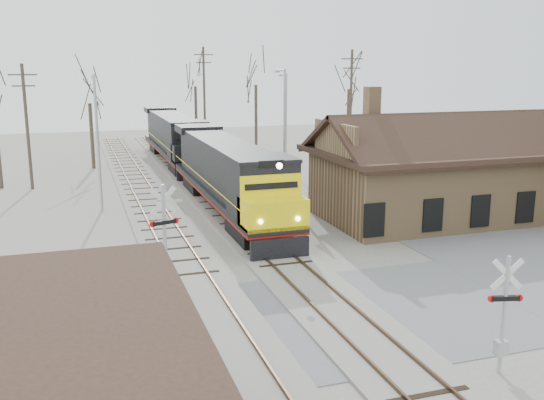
{
  "coord_description": "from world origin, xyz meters",
  "views": [
    {
      "loc": [
        -8.9,
        -19.25,
        9.14
      ],
      "look_at": [
        0.28,
        9.0,
        2.51
      ],
      "focal_mm": 40.0,
      "sensor_mm": 36.0,
      "label": 1
    }
  ],
  "objects": [
    {
      "name": "crossbuck_far",
      "position": [
        -5.72,
        4.72,
        2.07
      ],
      "size": [
        1.24,
        0.44,
        4.46
      ],
      "rotation": [
        0.0,
        0.0,
        3.43
      ],
      "color": "#A5A8AD",
      "rests_on": "ground"
    },
    {
      "name": "utility_pole_c",
      "position": [
        14.56,
        30.28,
        5.47
      ],
      "size": [
        2.0,
        0.24,
        10.48
      ],
      "color": "#382D23",
      "rests_on": "ground"
    },
    {
      "name": "tree_b",
      "position": [
        -7.53,
        37.25,
        6.79
      ],
      "size": [
        3.9,
        3.9,
        9.54
      ],
      "color": "#382D23",
      "rests_on": "ground"
    },
    {
      "name": "crossbuck_near",
      "position": [
        2.84,
        -5.41,
        1.77
      ],
      "size": [
        1.05,
        0.34,
        3.72
      ],
      "rotation": [
        0.0,
        0.0,
        -0.24
      ],
      "color": "#A5A8AD",
      "rests_on": "ground"
    },
    {
      "name": "locomotive_trailing",
      "position": [
        0.0,
        38.06,
        2.45
      ],
      "size": [
        3.14,
        21.02,
        4.42
      ],
      "color": "black",
      "rests_on": "ground"
    },
    {
      "name": "streetlight_a",
      "position": [
        -7.6,
        20.28,
        4.83
      ],
      "size": [
        0.25,
        2.04,
        8.59
      ],
      "color": "#A5A8AD",
      "rests_on": "ground"
    },
    {
      "name": "road",
      "position": [
        0.0,
        0.0,
        0.01
      ],
      "size": [
        60.0,
        9.0,
        0.03
      ],
      "primitive_type": "cube",
      "color": "slate",
      "rests_on": "ground"
    },
    {
      "name": "tree_d",
      "position": [
        9.14,
        41.66,
        8.33
      ],
      "size": [
        4.77,
        4.77,
        11.69
      ],
      "color": "#382D23",
      "rests_on": "ground"
    },
    {
      "name": "tree_e",
      "position": [
        17.67,
        37.39,
        7.89
      ],
      "size": [
        4.52,
        4.52,
        11.08
      ],
      "color": "#382D23",
      "rests_on": "ground"
    },
    {
      "name": "ground",
      "position": [
        0.0,
        0.0,
        0.0
      ],
      "size": [
        140.0,
        140.0,
        0.0
      ],
      "primitive_type": "plane",
      "color": "gray",
      "rests_on": "ground"
    },
    {
      "name": "depot",
      "position": [
        11.99,
        12.0,
        2.41
      ],
      "size": [
        15.2,
        9.31,
        7.9
      ],
      "color": "#A17D53",
      "rests_on": "ground"
    },
    {
      "name": "locomotive_lead",
      "position": [
        0.0,
        16.77,
        2.45
      ],
      "size": [
        3.14,
        21.02,
        4.67
      ],
      "color": "black",
      "rests_on": "ground"
    },
    {
      "name": "tree_c",
      "position": [
        4.35,
        49.57,
        7.9
      ],
      "size": [
        4.53,
        4.53,
        11.1
      ],
      "color": "#382D23",
      "rests_on": "ground"
    },
    {
      "name": "streetlight_c",
      "position": [
        9.31,
        32.81,
        4.73
      ],
      "size": [
        0.25,
        2.04,
        8.4
      ],
      "color": "#A5A8AD",
      "rests_on": "ground"
    },
    {
      "name": "track_siding",
      "position": [
        -4.5,
        15.0,
        0.07
      ],
      "size": [
        3.4,
        90.0,
        0.24
      ],
      "color": "gray",
      "rests_on": "ground"
    },
    {
      "name": "utility_pole_b",
      "position": [
        4.11,
        43.57,
        5.73
      ],
      "size": [
        2.0,
        0.24,
        11.0
      ],
      "color": "#382D23",
      "rests_on": "ground"
    },
    {
      "name": "track_main",
      "position": [
        0.0,
        15.0,
        0.07
      ],
      "size": [
        3.4,
        90.0,
        0.24
      ],
      "color": "gray",
      "rests_on": "ground"
    },
    {
      "name": "streetlight_b",
      "position": [
        5.01,
        20.87,
        4.98
      ],
      "size": [
        0.25,
        2.04,
        8.88
      ],
      "color": "#A5A8AD",
      "rests_on": "ground"
    },
    {
      "name": "utility_pole_a",
      "position": [
        -12.27,
        28.93,
        4.85
      ],
      "size": [
        2.0,
        0.24,
        9.26
      ],
      "color": "#382D23",
      "rests_on": "ground"
    }
  ]
}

